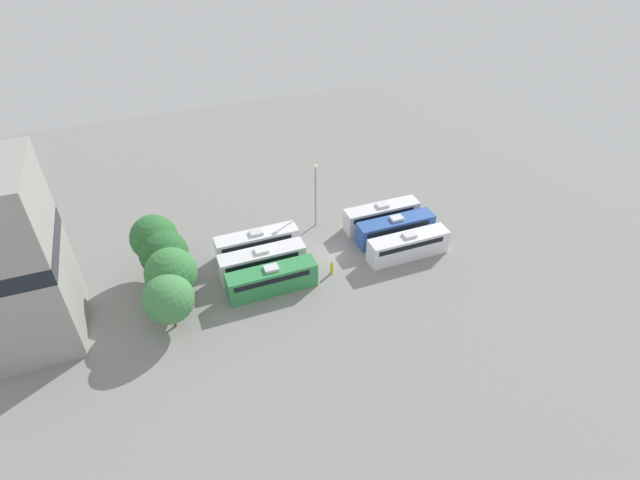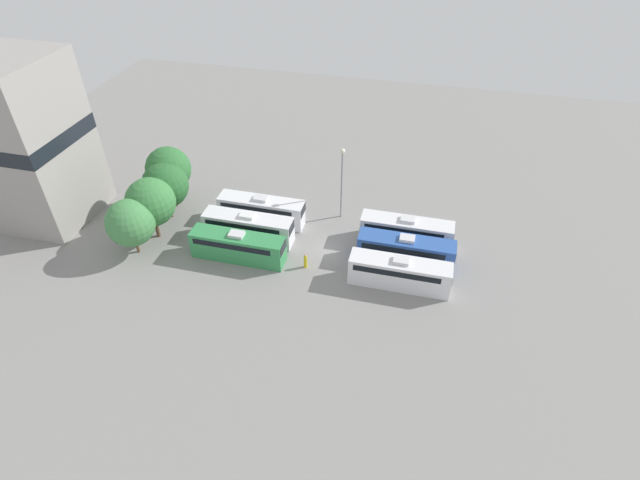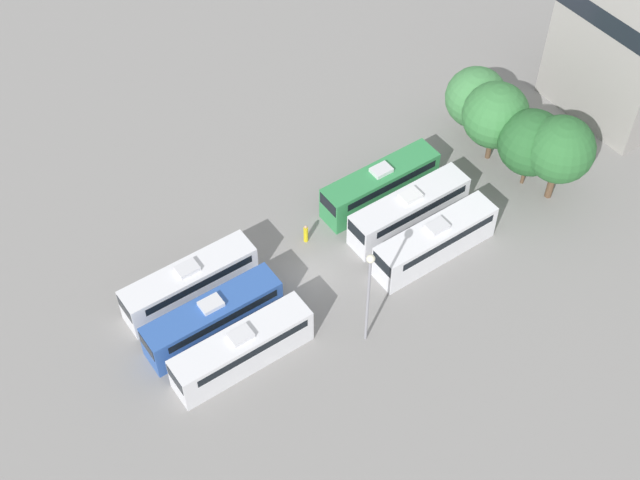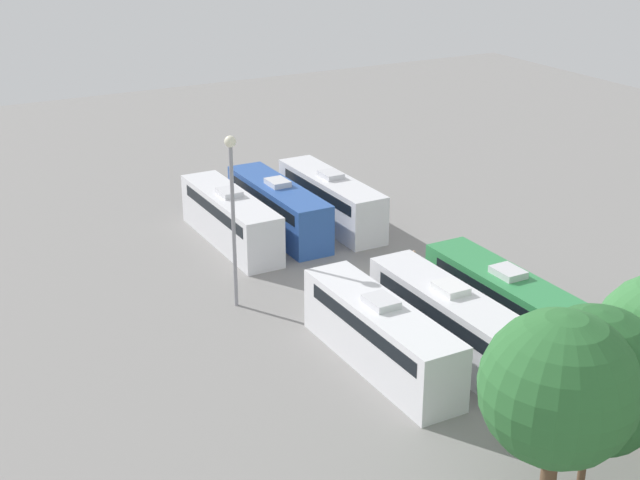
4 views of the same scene
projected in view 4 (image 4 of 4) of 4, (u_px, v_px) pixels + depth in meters
The scene contains 11 objects.
ground_plane at pixel (350, 282), 50.04m from camera, with size 106.19×106.19×0.00m, color gray.
bus_0 at pixel (331, 198), 58.06m from camera, with size 2.45×10.39×3.47m.
bus_1 at pixel (278, 206), 56.57m from camera, with size 2.45×10.39×3.47m.
bus_2 at pixel (231, 217), 54.79m from camera, with size 2.45×10.39×3.47m.
bus_3 at pixel (506, 302), 43.74m from camera, with size 2.45×10.39×3.47m.
bus_4 at pixel (449, 319), 42.05m from camera, with size 2.45×10.39×3.47m.
bus_5 at pixel (381, 333), 40.71m from camera, with size 2.45×10.39×3.47m.
worker_person at pixel (413, 266), 50.07m from camera, with size 0.36×0.36×1.74m.
light_pole at pixel (232, 196), 44.97m from camera, with size 0.60×0.60×9.28m.
tree_2 at pixel (594, 380), 31.45m from camera, with size 5.45×5.45×7.26m.
tree_3 at pixel (559, 389), 29.58m from camera, with size 5.43×5.43×7.98m.
Camera 4 is at (23.36, 39.11, 20.91)m, focal length 50.00 mm.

